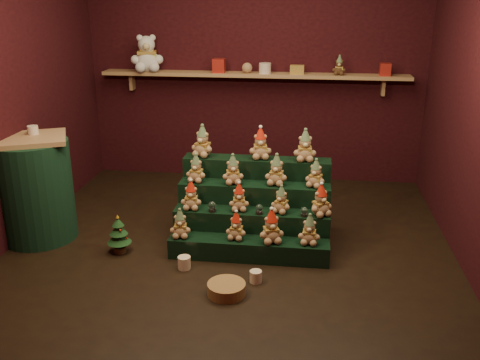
# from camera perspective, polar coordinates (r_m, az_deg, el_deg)

# --- Properties ---
(ground) EXTENTS (4.00, 4.00, 0.00)m
(ground) POSITION_cam_1_polar(r_m,az_deg,el_deg) (4.97, -0.97, -7.05)
(ground) COLOR black
(ground) RESTS_ON ground
(back_wall) EXTENTS (4.00, 0.10, 2.80)m
(back_wall) POSITION_cam_1_polar(r_m,az_deg,el_deg) (6.53, 1.63, 12.26)
(back_wall) COLOR black
(back_wall) RESTS_ON ground
(front_wall) EXTENTS (4.00, 0.10, 2.80)m
(front_wall) POSITION_cam_1_polar(r_m,az_deg,el_deg) (2.57, -7.77, 0.78)
(front_wall) COLOR black
(front_wall) RESTS_ON ground
(left_wall) EXTENTS (0.10, 4.00, 2.80)m
(left_wall) POSITION_cam_1_polar(r_m,az_deg,el_deg) (5.23, -24.19, 8.79)
(left_wall) COLOR black
(left_wall) RESTS_ON ground
(back_shelf) EXTENTS (3.60, 0.26, 0.24)m
(back_shelf) POSITION_cam_1_polar(r_m,az_deg,el_deg) (6.37, 1.45, 11.12)
(back_shelf) COLOR #A88254
(back_shelf) RESTS_ON ground
(riser_tier_front) EXTENTS (1.40, 0.22, 0.18)m
(riser_tier_front) POSITION_cam_1_polar(r_m,az_deg,el_deg) (4.71, 0.93, -7.38)
(riser_tier_front) COLOR black
(riser_tier_front) RESTS_ON ground
(riser_tier_midfront) EXTENTS (1.40, 0.22, 0.36)m
(riser_tier_midfront) POSITION_cam_1_polar(r_m,az_deg,el_deg) (4.87, 1.23, -5.27)
(riser_tier_midfront) COLOR black
(riser_tier_midfront) RESTS_ON ground
(riser_tier_midback) EXTENTS (1.40, 0.22, 0.54)m
(riser_tier_midback) POSITION_cam_1_polar(r_m,az_deg,el_deg) (5.03, 1.51, -3.30)
(riser_tier_midback) COLOR black
(riser_tier_midback) RESTS_ON ground
(riser_tier_back) EXTENTS (1.40, 0.22, 0.72)m
(riser_tier_back) POSITION_cam_1_polar(r_m,az_deg,el_deg) (5.20, 1.77, -1.46)
(riser_tier_back) COLOR black
(riser_tier_back) RESTS_ON ground
(teddy_0) EXTENTS (0.20, 0.19, 0.26)m
(teddy_0) POSITION_cam_1_polar(r_m,az_deg,el_deg) (4.70, -6.40, -4.62)
(teddy_0) COLOR tan
(teddy_0) RESTS_ON riser_tier_front
(teddy_1) EXTENTS (0.20, 0.18, 0.25)m
(teddy_1) POSITION_cam_1_polar(r_m,az_deg,el_deg) (4.64, -0.40, -4.89)
(teddy_1) COLOR tan
(teddy_1) RESTS_ON riser_tier_front
(teddy_2) EXTENTS (0.26, 0.25, 0.30)m
(teddy_2) POSITION_cam_1_polar(r_m,az_deg,el_deg) (4.58, 3.36, -4.94)
(teddy_2) COLOR tan
(teddy_2) RESTS_ON riser_tier_front
(teddy_3) EXTENTS (0.20, 0.18, 0.26)m
(teddy_3) POSITION_cam_1_polar(r_m,az_deg,el_deg) (4.59, 7.42, -5.25)
(teddy_3) COLOR tan
(teddy_3) RESTS_ON riser_tier_front
(teddy_4) EXTENTS (0.20, 0.18, 0.26)m
(teddy_4) POSITION_cam_1_polar(r_m,az_deg,el_deg) (4.81, -5.23, -1.63)
(teddy_4) COLOR tan
(teddy_4) RESTS_ON riser_tier_midfront
(teddy_5) EXTENTS (0.20, 0.18, 0.25)m
(teddy_5) POSITION_cam_1_polar(r_m,az_deg,el_deg) (4.77, -0.11, -1.84)
(teddy_5) COLOR tan
(teddy_5) RESTS_ON riser_tier_midfront
(teddy_6) EXTENTS (0.22, 0.21, 0.25)m
(teddy_6) POSITION_cam_1_polar(r_m,az_deg,el_deg) (4.74, 4.43, -2.07)
(teddy_6) COLOR tan
(teddy_6) RESTS_ON riser_tier_midfront
(teddy_7) EXTENTS (0.27, 0.26, 0.28)m
(teddy_7) POSITION_cam_1_polar(r_m,az_deg,el_deg) (4.71, 8.61, -2.14)
(teddy_7) COLOR tan
(teddy_7) RESTS_ON riser_tier_midfront
(teddy_8) EXTENTS (0.21, 0.19, 0.26)m
(teddy_8) POSITION_cam_1_polar(r_m,az_deg,el_deg) (4.97, -4.70, 1.26)
(teddy_8) COLOR tan
(teddy_8) RESTS_ON riser_tier_midback
(teddy_9) EXTENTS (0.23, 0.22, 0.27)m
(teddy_9) POSITION_cam_1_polar(r_m,az_deg,el_deg) (4.90, -0.77, 1.14)
(teddy_9) COLOR tan
(teddy_9) RESTS_ON riser_tier_midback
(teddy_10) EXTENTS (0.23, 0.21, 0.28)m
(teddy_10) POSITION_cam_1_polar(r_m,az_deg,el_deg) (4.88, 3.92, 1.09)
(teddy_10) COLOR tan
(teddy_10) RESTS_ON riser_tier_midback
(teddy_11) EXTENTS (0.23, 0.22, 0.25)m
(teddy_11) POSITION_cam_1_polar(r_m,az_deg,el_deg) (4.87, 8.09, 0.70)
(teddy_11) COLOR tan
(teddy_11) RESTS_ON riser_tier_midback
(teddy_12) EXTENTS (0.26, 0.25, 0.30)m
(teddy_12) POSITION_cam_1_polar(r_m,az_deg,el_deg) (5.12, -4.01, 4.16)
(teddy_12) COLOR tan
(teddy_12) RESTS_ON riser_tier_back
(teddy_13) EXTENTS (0.24, 0.22, 0.29)m
(teddy_13) POSITION_cam_1_polar(r_m,az_deg,el_deg) (5.04, 2.19, 3.92)
(teddy_13) COLOR tan
(teddy_13) RESTS_ON riser_tier_back
(teddy_14) EXTENTS (0.23, 0.21, 0.30)m
(teddy_14) POSITION_cam_1_polar(r_m,az_deg,el_deg) (5.00, 6.95, 3.68)
(teddy_14) COLOR tan
(teddy_14) RESTS_ON riser_tier_back
(snow_globe_a) EXTENTS (0.07, 0.07, 0.10)m
(snow_globe_a) POSITION_cam_1_polar(r_m,az_deg,el_deg) (4.77, -2.98, -2.85)
(snow_globe_a) COLOR black
(snow_globe_a) RESTS_ON riser_tier_midfront
(snow_globe_b) EXTENTS (0.07, 0.07, 0.09)m
(snow_globe_b) POSITION_cam_1_polar(r_m,az_deg,el_deg) (4.72, 2.06, -3.13)
(snow_globe_b) COLOR black
(snow_globe_b) RESTS_ON riser_tier_midfront
(snow_globe_c) EXTENTS (0.06, 0.06, 0.09)m
(snow_globe_c) POSITION_cam_1_polar(r_m,az_deg,el_deg) (4.70, 6.85, -3.37)
(snow_globe_c) COLOR black
(snow_globe_c) RESTS_ON riser_tier_midfront
(side_table) EXTENTS (0.81, 0.76, 0.99)m
(side_table) POSITION_cam_1_polar(r_m,az_deg,el_deg) (5.31, -21.03, -0.90)
(side_table) COLOR #A88254
(side_table) RESTS_ON ground
(table_ornament) EXTENTS (0.10, 0.10, 0.08)m
(table_ornament) POSITION_cam_1_polar(r_m,az_deg,el_deg) (5.24, -21.23, 5.00)
(table_ornament) COLOR beige
(table_ornament) RESTS_ON side_table
(mini_christmas_tree) EXTENTS (0.22, 0.22, 0.37)m
(mini_christmas_tree) POSITION_cam_1_polar(r_m,az_deg,el_deg) (4.90, -12.80, -5.64)
(mini_christmas_tree) COLOR #4E321C
(mini_christmas_tree) RESTS_ON ground
(mug_left) EXTENTS (0.11, 0.11, 0.11)m
(mug_left) POSITION_cam_1_polar(r_m,az_deg,el_deg) (4.59, -5.97, -8.76)
(mug_left) COLOR beige
(mug_left) RESTS_ON ground
(mug_right) EXTENTS (0.10, 0.10, 0.10)m
(mug_right) POSITION_cam_1_polar(r_m,az_deg,el_deg) (4.37, 1.68, -10.25)
(mug_right) COLOR beige
(mug_right) RESTS_ON ground
(wicker_basket) EXTENTS (0.39, 0.39, 0.09)m
(wicker_basket) POSITION_cam_1_polar(r_m,az_deg,el_deg) (4.21, -1.46, -11.53)
(wicker_basket) COLOR #9F7940
(wicker_basket) RESTS_ON ground
(white_bear) EXTENTS (0.46, 0.43, 0.53)m
(white_bear) POSITION_cam_1_polar(r_m,az_deg,el_deg) (6.55, -9.93, 13.66)
(white_bear) COLOR white
(white_bear) RESTS_ON back_shelf
(brown_bear) EXTENTS (0.16, 0.14, 0.21)m
(brown_bear) POSITION_cam_1_polar(r_m,az_deg,el_deg) (6.29, 10.54, 11.92)
(brown_bear) COLOR #482A18
(brown_bear) RESTS_ON back_shelf
(gift_tin_red_a) EXTENTS (0.14, 0.14, 0.16)m
(gift_tin_red_a) POSITION_cam_1_polar(r_m,az_deg,el_deg) (6.39, -2.25, 12.09)
(gift_tin_red_a) COLOR red
(gift_tin_red_a) RESTS_ON back_shelf
(gift_tin_cream) EXTENTS (0.14, 0.14, 0.12)m
(gift_tin_cream) POSITION_cam_1_polar(r_m,az_deg,el_deg) (6.32, 2.68, 11.83)
(gift_tin_cream) COLOR beige
(gift_tin_cream) RESTS_ON back_shelf
(gift_tin_red_b) EXTENTS (0.12, 0.12, 0.14)m
(gift_tin_red_b) POSITION_cam_1_polar(r_m,az_deg,el_deg) (6.36, 15.21, 11.32)
(gift_tin_red_b) COLOR red
(gift_tin_red_b) RESTS_ON back_shelf
(shelf_plush_ball) EXTENTS (0.12, 0.12, 0.12)m
(shelf_plush_ball) POSITION_cam_1_polar(r_m,az_deg,el_deg) (6.34, 0.76, 11.87)
(shelf_plush_ball) COLOR tan
(shelf_plush_ball) RESTS_ON back_shelf
(scarf_gift_box) EXTENTS (0.16, 0.10, 0.10)m
(scarf_gift_box) POSITION_cam_1_polar(r_m,az_deg,el_deg) (6.31, 6.10, 11.63)
(scarf_gift_box) COLOR orange
(scarf_gift_box) RESTS_ON back_shelf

